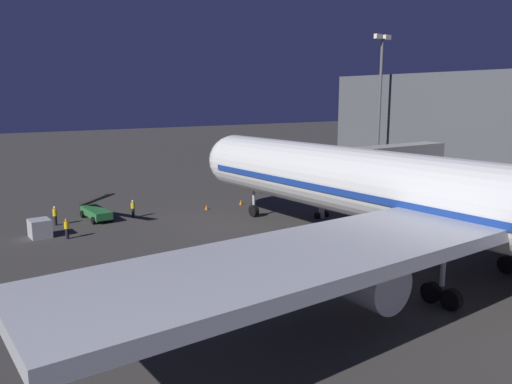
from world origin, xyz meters
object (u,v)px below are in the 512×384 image
(belt_loader, at_px, (96,211))
(ground_crew_by_tug, at_px, (55,215))
(apron_floodlight_mast, at_px, (380,100))
(airliner_at_gate, at_px, (500,210))
(traffic_cone_nose_starboard, at_px, (206,207))
(traffic_cone_nose_port, at_px, (241,202))
(ground_crew_by_belt_loader, at_px, (133,208))
(jet_bridge, at_px, (366,160))
(baggage_container_mid_row, at_px, (40,228))
(ground_crew_near_nose_gear, at_px, (67,228))

(belt_loader, distance_m, ground_crew_by_tug, 3.82)
(apron_floodlight_mast, distance_m, ground_crew_by_tug, 43.67)
(airliner_at_gate, relative_size, ground_crew_by_tug, 34.52)
(apron_floodlight_mast, bearing_deg, traffic_cone_nose_starboard, 1.71)
(ground_crew_by_tug, distance_m, traffic_cone_nose_starboard, 14.90)
(traffic_cone_nose_starboard, bearing_deg, ground_crew_by_tug, -9.55)
(airliner_at_gate, height_order, traffic_cone_nose_port, airliner_at_gate)
(belt_loader, bearing_deg, ground_crew_by_belt_loader, 158.71)
(ground_crew_by_tug, xyz_separation_m, traffic_cone_nose_port, (-19.08, 2.47, -0.72))
(jet_bridge, height_order, ground_crew_by_tug, jet_bridge)
(baggage_container_mid_row, bearing_deg, ground_crew_by_tug, -122.10)
(jet_bridge, bearing_deg, ground_crew_near_nose_gear, -13.82)
(jet_bridge, height_order, ground_crew_near_nose_gear, jet_bridge)
(traffic_cone_nose_port, bearing_deg, baggage_container_mid_row, 2.57)
(jet_bridge, distance_m, apron_floodlight_mast, 18.89)
(apron_floodlight_mast, distance_m, ground_crew_by_belt_loader, 36.84)
(ground_crew_near_nose_gear, bearing_deg, traffic_cone_nose_starboard, -169.43)
(belt_loader, xyz_separation_m, ground_crew_by_tug, (3.82, -0.00, 0.15))
(jet_bridge, bearing_deg, baggage_container_mid_row, -16.39)
(apron_floodlight_mast, distance_m, baggage_container_mid_row, 45.81)
(jet_bridge, bearing_deg, airliner_at_gate, 61.26)
(jet_bridge, distance_m, ground_crew_by_belt_loader, 24.10)
(traffic_cone_nose_port, height_order, traffic_cone_nose_starboard, same)
(airliner_at_gate, height_order, ground_crew_near_nose_gear, airliner_at_gate)
(airliner_at_gate, distance_m, baggage_container_mid_row, 35.13)
(ground_crew_by_belt_loader, bearing_deg, airliner_at_gate, 107.40)
(traffic_cone_nose_port, relative_size, traffic_cone_nose_starboard, 1.00)
(airliner_at_gate, relative_size, belt_loader, 7.65)
(airliner_at_gate, xyz_separation_m, traffic_cone_nose_starboard, (2.20, -30.16, -4.86))
(airliner_at_gate, height_order, baggage_container_mid_row, airliner_at_gate)
(traffic_cone_nose_port, bearing_deg, jet_bridge, 132.33)
(ground_crew_near_nose_gear, bearing_deg, apron_floodlight_mast, -175.13)
(belt_loader, relative_size, ground_crew_by_belt_loader, 4.67)
(ground_crew_near_nose_gear, distance_m, traffic_cone_nose_starboard, 15.40)
(jet_bridge, height_order, ground_crew_by_belt_loader, jet_bridge)
(baggage_container_mid_row, distance_m, ground_crew_near_nose_gear, 2.54)
(ground_crew_by_belt_loader, distance_m, traffic_cone_nose_starboard, 7.76)
(baggage_container_mid_row, xyz_separation_m, ground_crew_near_nose_gear, (-1.71, 1.87, 0.19))
(ground_crew_by_tug, distance_m, traffic_cone_nose_port, 19.25)
(belt_loader, relative_size, traffic_cone_nose_starboard, 14.86)
(belt_loader, distance_m, ground_crew_near_nose_gear, 6.79)
(airliner_at_gate, bearing_deg, ground_crew_by_belt_loader, -72.60)
(baggage_container_mid_row, distance_m, ground_crew_by_tug, 4.05)
(ground_crew_near_nose_gear, bearing_deg, airliner_at_gate, 122.35)
(airliner_at_gate, height_order, belt_loader, airliner_at_gate)
(airliner_at_gate, xyz_separation_m, ground_crew_by_belt_loader, (9.83, -31.37, -4.17))
(ground_crew_near_nose_gear, relative_size, traffic_cone_nose_starboard, 3.18)
(baggage_container_mid_row, bearing_deg, belt_loader, -150.18)
(apron_floodlight_mast, height_order, ground_crew_near_nose_gear, apron_floodlight_mast)
(baggage_container_mid_row, relative_size, ground_crew_by_tug, 1.03)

